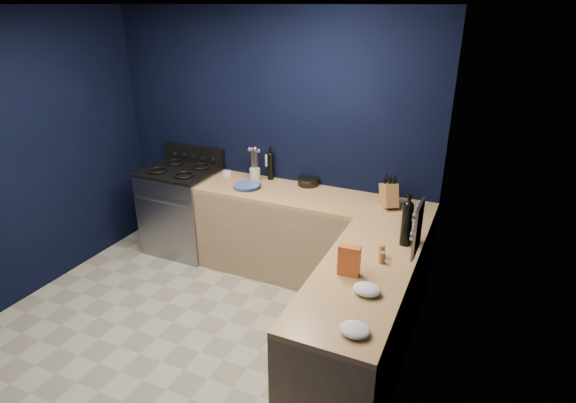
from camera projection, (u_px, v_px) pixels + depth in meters
The scene contains 27 objects.
floor at pixel (178, 346), 3.87m from camera, with size 3.50×3.50×0.02m, color #ACA896.
ceiling at pixel (138, 3), 2.84m from camera, with size 3.50×3.50×0.02m, color silver.
wall_back at pixel (270, 140), 4.83m from camera, with size 3.50×0.02×2.60m, color black.
wall_right at pixel (408, 250), 2.69m from camera, with size 0.02×3.50×2.60m, color black.
cab_back at pixel (310, 239), 4.67m from camera, with size 2.30×0.63×0.86m, color #9B8260.
top_back at pixel (311, 198), 4.49m from camera, with size 2.30×0.63×0.04m, color olive.
cab_right at pixel (358, 328), 3.39m from camera, with size 0.63×1.67×0.86m, color #9B8260.
top_right at pixel (362, 275), 3.21m from camera, with size 0.63×1.67×0.04m, color olive.
gas_range at pixel (183, 211), 5.22m from camera, with size 0.76×0.66×0.92m, color gray.
oven_door at pixel (166, 223), 4.96m from camera, with size 0.59×0.02×0.42m, color black.
cooktop at pixel (179, 171), 5.04m from camera, with size 0.76×0.66×0.03m, color black.
backguard at pixel (195, 154), 5.25m from camera, with size 0.76×0.06×0.20m, color black.
spice_panel at pixel (418, 229), 3.20m from camera, with size 0.02×0.28×0.38m, color gray.
wall_outlet at pixel (269, 161), 4.89m from camera, with size 0.09×0.02×0.13m, color white.
plate_stack at pixel (247, 186), 4.68m from camera, with size 0.27×0.27×0.03m, color #385E9B.
ramekin at pixel (227, 173), 5.02m from camera, with size 0.10×0.10×0.04m, color white.
utensil_crock at pixel (255, 174), 4.84m from camera, with size 0.11×0.11×0.13m, color #F6EBC6.
wine_bottle_back at pixel (271, 167), 4.86m from camera, with size 0.07×0.07×0.27m, color black.
lemon_basket at pixel (308, 181), 4.73m from camera, with size 0.21×0.21×0.08m, color black.
knife_block at pixel (389, 195), 4.21m from camera, with size 0.12×0.20×0.22m, color olive.
wine_bottle_right at pixel (407, 225), 3.52m from camera, with size 0.08×0.08×0.33m, color black.
oil_bottle at pixel (408, 224), 3.58m from camera, with size 0.07×0.07×0.29m, color olive.
spice_jar_near at pixel (382, 251), 3.39m from camera, with size 0.04×0.04×0.09m, color olive.
spice_jar_far at pixel (382, 258), 3.31m from camera, with size 0.04×0.04×0.09m, color olive.
crouton_bag at pixel (349, 260), 3.14m from camera, with size 0.15×0.07×0.22m, color red.
towel_front at pixel (367, 289), 2.96m from camera, with size 0.18×0.15×0.06m, color white.
towel_end at pixel (355, 330), 2.61m from camera, with size 0.18×0.16×0.05m, color white.
Camera 1 is at (2.10, -2.44, 2.61)m, focal length 29.06 mm.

